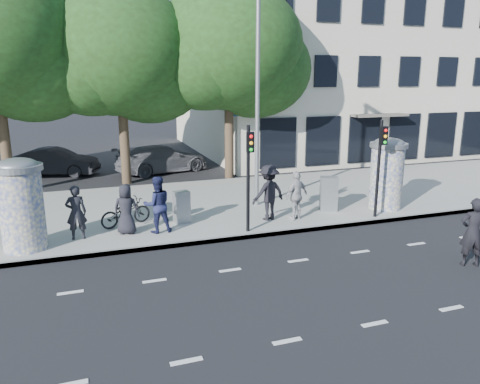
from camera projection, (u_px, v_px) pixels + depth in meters
name	position (u px, v px, depth m)	size (l,w,h in m)	color
ground	(323.00, 281.00, 11.75)	(120.00, 120.00, 0.00)	black
sidewalk	(231.00, 203.00, 18.60)	(40.00, 8.00, 0.15)	gray
curb	(269.00, 234.00, 14.98)	(40.00, 0.10, 0.16)	slate
lane_dash_near	(375.00, 324.00, 9.73)	(32.00, 0.12, 0.01)	silver
lane_dash_far	(298.00, 261.00, 13.03)	(32.00, 0.12, 0.01)	silver
ad_column_left	(21.00, 202.00, 13.20)	(1.36, 1.36, 2.65)	beige
ad_column_right	(387.00, 172.00, 17.33)	(1.36, 1.36, 2.65)	beige
traffic_pole_near	(249.00, 168.00, 14.49)	(0.22, 0.31, 3.40)	black
traffic_pole_far	(380.00, 159.00, 16.02)	(0.22, 0.31, 3.40)	black
street_lamp	(258.00, 82.00, 16.91)	(0.25, 0.93, 8.00)	slate
tree_near_left	(119.00, 51.00, 20.78)	(6.80, 6.80, 8.97)	#38281C
tree_center	(229.00, 47.00, 21.95)	(7.00, 7.00, 9.30)	#38281C
building	(339.00, 60.00, 32.41)	(20.30, 15.85, 12.00)	beige
ped_a	(126.00, 209.00, 14.61)	(0.79, 0.51, 1.61)	black
ped_b	(76.00, 212.00, 14.12)	(0.61, 0.40, 1.69)	black
ped_c	(157.00, 205.00, 14.73)	(0.88, 0.69, 1.82)	#1A1E42
ped_d	(269.00, 193.00, 16.03)	(1.24, 0.71, 1.92)	black
ped_e	(296.00, 195.00, 16.07)	(1.00, 0.57, 1.70)	#A2A2A5
man_road	(473.00, 232.00, 12.50)	(0.69, 0.45, 1.89)	black
bicycle	(126.00, 212.00, 15.48)	(1.75, 0.61, 0.92)	black
cabinet_left	(182.00, 207.00, 15.81)	(0.52, 0.38, 1.09)	gray
cabinet_right	(329.00, 194.00, 17.16)	(0.61, 0.44, 1.27)	gray
car_mid	(55.00, 162.00, 23.93)	(4.23, 1.47, 1.39)	black
car_right	(162.00, 159.00, 24.69)	(4.91, 1.99, 1.42)	#4F5056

